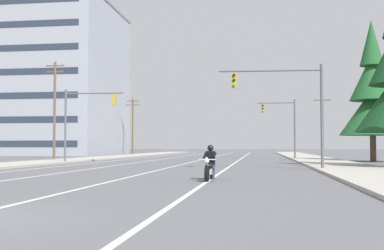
% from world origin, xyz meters
% --- Properties ---
extents(lane_stripe_center, '(0.16, 100.00, 0.01)m').
position_xyz_m(lane_stripe_center, '(0.27, 45.00, 0.00)').
color(lane_stripe_center, beige).
rests_on(lane_stripe_center, ground).
extents(lane_stripe_left, '(0.16, 100.00, 0.01)m').
position_xyz_m(lane_stripe_left, '(-4.16, 45.00, 0.00)').
color(lane_stripe_left, beige).
rests_on(lane_stripe_left, ground).
extents(lane_stripe_right, '(0.16, 100.00, 0.01)m').
position_xyz_m(lane_stripe_right, '(4.07, 45.00, 0.00)').
color(lane_stripe_right, beige).
rests_on(lane_stripe_right, ground).
extents(lane_stripe_far_left, '(0.16, 100.00, 0.01)m').
position_xyz_m(lane_stripe_far_left, '(-7.60, 45.00, 0.00)').
color(lane_stripe_far_left, beige).
rests_on(lane_stripe_far_left, ground).
extents(sidewalk_kerb_right, '(4.40, 110.00, 0.14)m').
position_xyz_m(sidewalk_kerb_right, '(11.48, 40.00, 0.07)').
color(sidewalk_kerb_right, '#ADA89E').
rests_on(sidewalk_kerb_right, ground).
extents(sidewalk_kerb_left, '(4.40, 110.00, 0.14)m').
position_xyz_m(sidewalk_kerb_left, '(-11.48, 40.00, 0.07)').
color(sidewalk_kerb_left, '#ADA89E').
rests_on(sidewalk_kerb_left, ground).
extents(motorcycle_with_rider, '(0.70, 2.19, 1.46)m').
position_xyz_m(motorcycle_with_rider, '(4.09, 11.43, 0.59)').
color(motorcycle_with_rider, black).
rests_on(motorcycle_with_rider, ground).
extents(traffic_signal_near_right, '(6.08, 0.59, 6.20)m').
position_xyz_m(traffic_signal_near_right, '(7.94, 20.22, 4.17)').
color(traffic_signal_near_right, '#56565B').
rests_on(traffic_signal_near_right, ground).
extents(traffic_signal_near_left, '(5.07, 0.47, 6.20)m').
position_xyz_m(traffic_signal_near_left, '(-8.72, 30.30, 4.11)').
color(traffic_signal_near_left, '#56565B').
rests_on(traffic_signal_near_left, ground).
extents(traffic_signal_mid_right, '(3.89, 0.37, 6.20)m').
position_xyz_m(traffic_signal_mid_right, '(8.59, 41.62, 4.03)').
color(traffic_signal_mid_right, '#56565B').
rests_on(traffic_signal_mid_right, ground).
extents(utility_pole_left_near, '(1.99, 0.26, 10.17)m').
position_xyz_m(utility_pole_left_near, '(-14.98, 38.72, 5.42)').
color(utility_pole_left_near, brown).
rests_on(utility_pole_left_near, ground).
extents(utility_pole_right_far, '(2.37, 0.26, 8.34)m').
position_xyz_m(utility_pole_right_far, '(15.00, 61.70, 4.39)').
color(utility_pole_right_far, '#4C3828').
rests_on(utility_pole_right_far, ground).
extents(utility_pole_left_far, '(2.40, 0.26, 9.32)m').
position_xyz_m(utility_pole_left_far, '(-15.00, 69.50, 5.03)').
color(utility_pole_left_far, brown).
rests_on(utility_pole_left_far, ground).
extents(conifer_tree_right_verge_far, '(5.76, 5.76, 12.69)m').
position_xyz_m(conifer_tree_right_verge_far, '(16.05, 35.92, 5.82)').
color(conifer_tree_right_verge_far, '#4C3828').
rests_on(conifer_tree_right_verge_far, ground).
extents(apartment_building_far_left_block, '(18.28, 21.68, 24.36)m').
position_xyz_m(apartment_building_far_left_block, '(-26.56, 65.94, 12.19)').
color(apartment_building_far_left_block, '#999EA8').
rests_on(apartment_building_far_left_block, ground).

